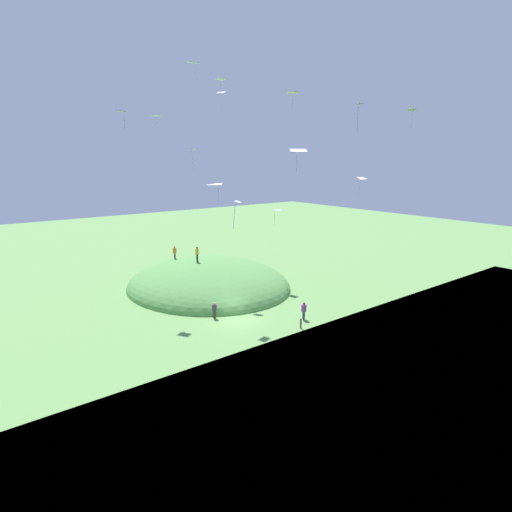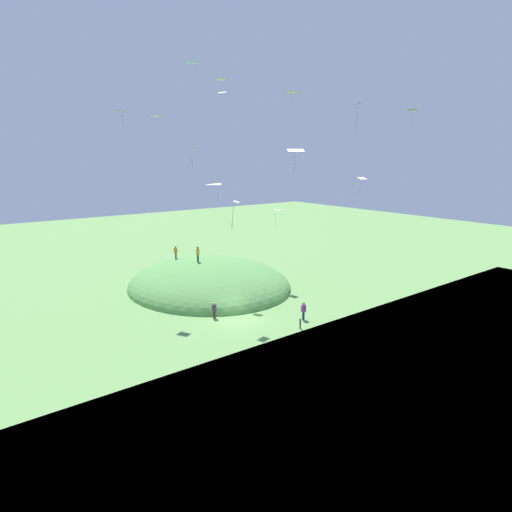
{
  "view_description": "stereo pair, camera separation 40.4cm",
  "coord_description": "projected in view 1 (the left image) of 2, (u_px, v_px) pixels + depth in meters",
  "views": [
    {
      "loc": [
        -30.06,
        20.71,
        14.5
      ],
      "look_at": [
        1.36,
        -3.36,
        5.32
      ],
      "focal_mm": 29.24,
      "sensor_mm": 36.0,
      "label": 1
    },
    {
      "loc": [
        -30.3,
        20.39,
        14.5
      ],
      "look_at": [
        1.36,
        -3.36,
        5.32
      ],
      "focal_mm": 29.24,
      "sensor_mm": 36.0,
      "label": 2
    }
  ],
  "objects": [
    {
      "name": "ground_plane",
      "position": [
        236.0,
        319.0,
        38.79
      ],
      "size": [
        160.0,
        160.0,
        0.0
      ],
      "primitive_type": "plane",
      "color": "#66974F"
    },
    {
      "name": "grass_hill",
      "position": [
        209.0,
        286.0,
        48.8
      ],
      "size": [
        20.28,
        18.28,
        6.15
      ],
      "primitive_type": "ellipsoid",
      "color": "#5A964B",
      "rests_on": "ground_plane"
    },
    {
      "name": "person_on_hilltop",
      "position": [
        197.0,
        252.0,
        47.49
      ],
      "size": [
        0.41,
        0.41,
        1.8
      ],
      "rotation": [
        0.0,
        0.0,
        3.12
      ],
      "color": "black",
      "rests_on": "grass_hill"
    },
    {
      "name": "person_with_child",
      "position": [
        304.0,
        309.0,
        38.47
      ],
      "size": [
        0.62,
        0.62,
        1.7
      ],
      "rotation": [
        0.0,
        0.0,
        2.76
      ],
      "color": "navy",
      "rests_on": "ground_plane"
    },
    {
      "name": "person_watching_kites",
      "position": [
        175.0,
        251.0,
        50.79
      ],
      "size": [
        0.51,
        0.51,
        1.6
      ],
      "rotation": [
        0.0,
        0.0,
        3.0
      ],
      "color": "#303932",
      "rests_on": "grass_hill"
    },
    {
      "name": "person_near_shore",
      "position": [
        214.0,
        308.0,
        38.8
      ],
      "size": [
        0.6,
        0.6,
        1.57
      ],
      "rotation": [
        0.0,
        0.0,
        3.69
      ],
      "color": "#3F3033",
      "rests_on": "ground_plane"
    },
    {
      "name": "kite_0",
      "position": [
        237.0,
        205.0,
        29.41
      ],
      "size": [
        0.72,
        0.76,
        2.0
      ],
      "color": "white"
    },
    {
      "name": "kite_1",
      "position": [
        221.0,
        80.0,
        39.29
      ],
      "size": [
        0.93,
        1.13,
        1.45
      ],
      "color": "silver"
    },
    {
      "name": "kite_2",
      "position": [
        221.0,
        94.0,
        44.57
      ],
      "size": [
        1.08,
        0.97,
        2.04
      ],
      "color": "white"
    },
    {
      "name": "kite_3",
      "position": [
        362.0,
        179.0,
        39.56
      ],
      "size": [
        0.73,
        1.0,
        1.63
      ],
      "color": "white"
    },
    {
      "name": "kite_4",
      "position": [
        122.0,
        112.0,
        25.75
      ],
      "size": [
        1.03,
        0.95,
        1.08
      ],
      "color": "silver"
    },
    {
      "name": "kite_5",
      "position": [
        215.0,
        185.0,
        32.91
      ],
      "size": [
        1.38,
        1.46,
        1.48
      ],
      "color": "white"
    },
    {
      "name": "kite_6",
      "position": [
        156.0,
        116.0,
        39.5
      ],
      "size": [
        1.31,
        1.19,
        1.38
      ],
      "color": "white"
    },
    {
      "name": "kite_7",
      "position": [
        412.0,
        111.0,
        36.38
      ],
      "size": [
        0.91,
        0.7,
        1.61
      ],
      "color": "white"
    },
    {
      "name": "kite_8",
      "position": [
        193.0,
        151.0,
        32.12
      ],
      "size": [
        0.68,
        0.76,
        1.55
      ],
      "color": "white"
    },
    {
      "name": "kite_9",
      "position": [
        293.0,
        93.0,
        38.27
      ],
      "size": [
        1.29,
        1.28,
        1.57
      ],
      "color": "silver"
    },
    {
      "name": "kite_10",
      "position": [
        359.0,
        107.0,
        30.04
      ],
      "size": [
        0.83,
        0.74,
        1.96
      ],
      "color": "white"
    },
    {
      "name": "kite_11",
      "position": [
        298.0,
        151.0,
        24.04
      ],
      "size": [
        1.08,
        1.18,
        1.33
      ],
      "color": "white"
    },
    {
      "name": "kite_12",
      "position": [
        277.0,
        211.0,
        47.2
      ],
      "size": [
        1.11,
        0.87,
        1.85
      ],
      "color": "white"
    },
    {
      "name": "kite_13",
      "position": [
        193.0,
        63.0,
        35.55
      ],
      "size": [
        0.77,
        1.09,
        1.2
      ],
      "color": "white"
    },
    {
      "name": "mooring_post",
      "position": [
        301.0,
        323.0,
        36.59
      ],
      "size": [
        0.14,
        0.14,
        0.9
      ],
      "primitive_type": "cylinder",
      "color": "brown",
      "rests_on": "ground_plane"
    }
  ]
}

